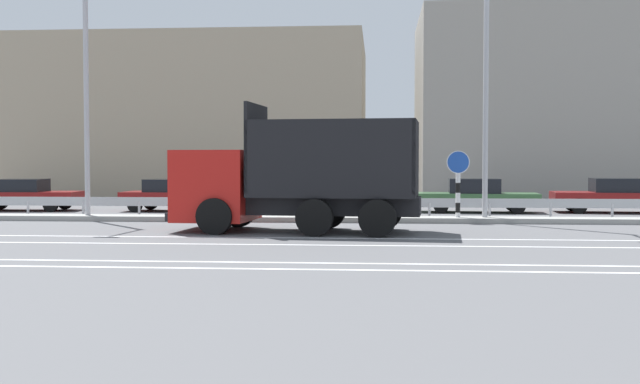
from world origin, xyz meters
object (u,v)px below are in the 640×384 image
at_px(parked_car_5, 476,195).
at_px(median_road_sign, 458,184).
at_px(parked_car_2, 24,195).
at_px(dump_truck, 269,188).
at_px(parked_car_3, 169,195).
at_px(parked_car_4, 316,194).
at_px(street_lamp_1, 83,79).
at_px(street_lamp_2, 487,54).
at_px(parked_car_6, 615,195).

bearing_deg(parked_car_5, median_road_sign, -10.99).
height_order(parked_car_2, parked_car_5, parked_car_5).
xyz_separation_m(dump_truck, parked_car_3, (-5.47, 8.64, -0.61)).
height_order(parked_car_4, parked_car_5, parked_car_4).
relative_size(parked_car_3, parked_car_4, 0.86).
bearing_deg(parked_car_3, dump_truck, 36.88).
bearing_deg(dump_truck, street_lamp_1, 68.91).
distance_m(median_road_sign, street_lamp_2, 4.49).
bearing_deg(street_lamp_2, parked_car_4, 141.65).
height_order(median_road_sign, parked_car_2, median_road_sign).
height_order(dump_truck, parked_car_5, dump_truck).
relative_size(dump_truck, parked_car_4, 1.59).
relative_size(street_lamp_2, parked_car_6, 2.07).
height_order(dump_truck, street_lamp_2, street_lamp_2).
relative_size(parked_car_2, parked_car_4, 1.00).
xyz_separation_m(street_lamp_2, parked_car_4, (-6.15, 4.86, -4.96)).
relative_size(median_road_sign, parked_car_4, 0.53).
distance_m(dump_truck, parked_car_4, 8.56).
xyz_separation_m(parked_car_3, parked_car_6, (18.30, 0.52, 0.03)).
xyz_separation_m(parked_car_5, parked_car_6, (5.60, 0.26, 0.01)).
xyz_separation_m(median_road_sign, parked_car_5, (1.30, 5.22, -0.61)).
bearing_deg(parked_car_6, street_lamp_1, 110.69).
bearing_deg(parked_car_2, street_lamp_2, 71.35).
bearing_deg(street_lamp_2, street_lamp_1, -179.15).
distance_m(dump_truck, parked_car_5, 11.48).
height_order(parked_car_2, parked_car_3, same).
bearing_deg(parked_car_2, parked_car_4, 85.99).
xyz_separation_m(dump_truck, parked_car_5, (7.23, 8.90, -0.60)).
distance_m(median_road_sign, parked_car_5, 5.41).
bearing_deg(parked_car_6, parked_car_4, 97.67).
bearing_deg(street_lamp_1, parked_car_4, 33.32).
xyz_separation_m(dump_truck, street_lamp_2, (6.85, 3.65, 4.40)).
bearing_deg(parked_car_3, street_lamp_2, 72.50).
xyz_separation_m(dump_truck, street_lamp_1, (-7.01, 3.44, 3.66)).
bearing_deg(street_lamp_1, median_road_sign, 1.03).
relative_size(dump_truck, median_road_sign, 3.02).
bearing_deg(street_lamp_1, street_lamp_2, 0.85).
height_order(street_lamp_2, parked_car_3, street_lamp_2).
relative_size(street_lamp_2, parked_car_4, 2.24).
distance_m(dump_truck, parked_car_2, 14.51).
xyz_separation_m(dump_truck, parked_car_2, (-11.71, 8.54, -0.61)).
bearing_deg(parked_car_4, parked_car_6, -85.51).
height_order(median_road_sign, parked_car_5, median_road_sign).
bearing_deg(median_road_sign, street_lamp_2, -1.63).
bearing_deg(parked_car_6, street_lamp_2, 137.26).
height_order(street_lamp_1, parked_car_4, street_lamp_1).
distance_m(street_lamp_1, parked_car_2, 8.14).
height_order(parked_car_2, parked_car_6, parked_car_6).
distance_m(parked_car_4, parked_car_6, 12.15).
height_order(parked_car_3, parked_car_4, parked_car_4).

